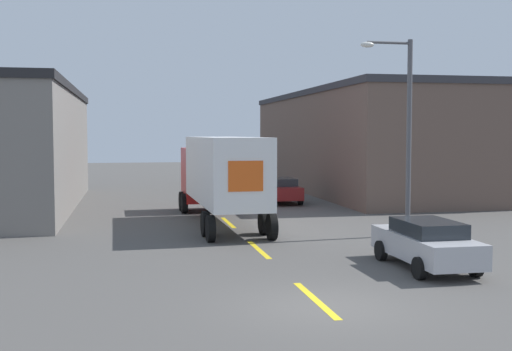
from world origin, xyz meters
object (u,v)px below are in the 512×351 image
Objects in this scene: parked_car_right_near at (426,243)px; street_lamp at (403,123)px; semi_truck at (220,172)px; parked_car_right_far at (280,190)px.

street_lamp is at bearing 72.38° from parked_car_right_near.
parked_car_right_near is at bearing -68.12° from semi_truck.
semi_truck is 8.78m from street_lamp.
semi_truck is 1.55× the size of street_lamp.
parked_car_right_far is at bearing 98.25° from street_lamp.
street_lamp reaches higher than parked_car_right_far.
street_lamp reaches higher than parked_car_right_near.
semi_truck reaches higher than parked_car_right_near.
semi_truck is 12.32m from parked_car_right_near.
street_lamp is at bearing -81.75° from parked_car_right_far.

